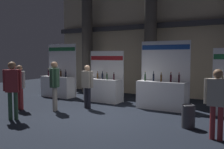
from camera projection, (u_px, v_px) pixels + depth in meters
name	position (u px, v px, depth m)	size (l,w,h in m)	color
ground_plane	(102.00, 116.00, 8.12)	(24.00, 24.00, 0.00)	black
hall_colonnade	(155.00, 34.00, 12.08)	(11.70, 1.19, 6.25)	tan
exhibitor_booth_0	(58.00, 84.00, 11.97)	(1.73, 0.74, 2.56)	white
exhibitor_booth_1	(103.00, 88.00, 10.72)	(1.69, 0.66, 2.20)	white
exhibitor_booth_2	(162.00, 92.00, 9.22)	(1.90, 0.66, 2.55)	white
trash_bin	(188.00, 116.00, 6.82)	(0.37, 0.37, 0.64)	#38383D
visitor_0	(20.00, 84.00, 9.10)	(0.50, 0.23, 1.65)	maroon
visitor_2	(87.00, 83.00, 9.28)	(0.54, 0.30, 1.64)	#23232D
visitor_3	(217.00, 98.00, 5.78)	(0.60, 0.22, 1.68)	maroon
visitor_4	(55.00, 82.00, 8.85)	(0.36, 0.46, 1.78)	#ADA393
visitor_6	(12.00, 85.00, 7.60)	(0.47, 0.41, 1.81)	#33563D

